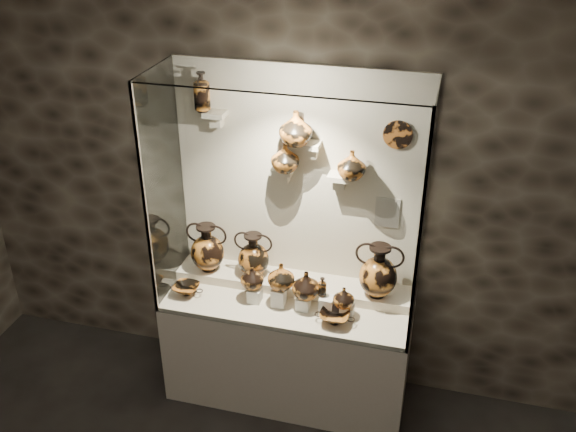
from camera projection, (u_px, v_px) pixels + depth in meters
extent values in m
cube|color=black|center=(300.00, 181.00, 4.31)|extent=(5.00, 0.02, 3.20)
cube|color=beige|center=(288.00, 350.00, 4.61)|extent=(1.70, 0.60, 0.80)
cube|color=beige|center=(288.00, 303.00, 4.41)|extent=(1.68, 0.58, 0.03)
cube|color=beige|center=(294.00, 285.00, 4.55)|extent=(1.70, 0.25, 0.10)
cube|color=beige|center=(300.00, 181.00, 4.31)|extent=(1.70, 0.03, 1.60)
cube|color=white|center=(275.00, 224.00, 3.79)|extent=(1.70, 0.01, 1.60)
cube|color=white|center=(164.00, 187.00, 4.23)|extent=(0.01, 0.60, 1.60)
cube|color=white|center=(424.00, 218.00, 3.85)|extent=(0.01, 0.60, 1.60)
cube|color=white|center=(288.00, 78.00, 3.66)|extent=(1.70, 0.60, 0.01)
cube|color=gray|center=(145.00, 207.00, 3.98)|extent=(0.02, 0.02, 1.60)
cube|color=gray|center=(419.00, 242.00, 3.60)|extent=(0.02, 0.02, 1.60)
cube|color=silver|center=(255.00, 295.00, 4.39)|extent=(0.09, 0.09, 0.10)
cube|color=silver|center=(279.00, 297.00, 4.34)|extent=(0.09, 0.09, 0.13)
cube|color=silver|center=(303.00, 303.00, 4.32)|extent=(0.09, 0.09, 0.09)
cube|color=silver|center=(326.00, 305.00, 4.27)|extent=(0.09, 0.09, 0.12)
cube|color=silver|center=(347.00, 310.00, 4.25)|extent=(0.09, 0.09, 0.08)
cube|color=beige|center=(215.00, 114.00, 4.15)|extent=(0.14, 0.12, 0.04)
cube|color=beige|center=(282.00, 171.00, 4.22)|extent=(0.14, 0.12, 0.04)
cube|color=beige|center=(313.00, 145.00, 4.08)|extent=(0.10, 0.12, 0.04)
cube|color=beige|center=(339.00, 177.00, 4.13)|extent=(0.14, 0.12, 0.04)
imported|color=#B06621|center=(252.00, 277.00, 4.34)|extent=(0.18, 0.18, 0.17)
imported|color=#A65B1D|center=(281.00, 276.00, 4.28)|extent=(0.24, 0.24, 0.19)
imported|color=#B06621|center=(306.00, 285.00, 4.25)|extent=(0.25, 0.25, 0.20)
imported|color=#B06621|center=(344.00, 297.00, 4.19)|extent=(0.16, 0.16, 0.15)
imported|color=#A65B1D|center=(285.00, 158.00, 4.12)|extent=(0.22, 0.22, 0.19)
imported|color=#A65B1D|center=(296.00, 128.00, 3.99)|extent=(0.25, 0.25, 0.22)
imported|color=#A65B1D|center=(352.00, 165.00, 4.02)|extent=(0.19, 0.19, 0.19)
cylinder|color=#A75A20|center=(398.00, 135.00, 3.95)|extent=(0.18, 0.02, 0.18)
cube|color=beige|center=(387.00, 212.00, 4.22)|extent=(0.16, 0.01, 0.21)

